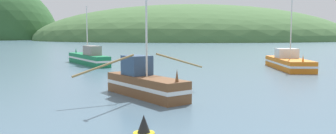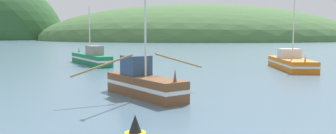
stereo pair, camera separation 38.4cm
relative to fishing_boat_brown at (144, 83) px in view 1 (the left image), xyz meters
name	(u,v)px [view 1 (the left image)]	position (x,y,z in m)	size (l,w,h in m)	color
hill_far_right	(189,40)	(-0.90, 206.80, -0.83)	(200.71, 160.57, 44.82)	#47703D
fishing_boat_brown	(144,83)	(0.00, 0.00, 0.00)	(6.95, 6.18, 7.76)	brown
fishing_boat_orange	(288,62)	(13.16, 17.57, -0.11)	(2.89, 10.14, 7.87)	orange
fishing_boat_green	(88,58)	(-10.12, 21.15, -0.03)	(8.03, 10.27, 7.24)	#197A47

